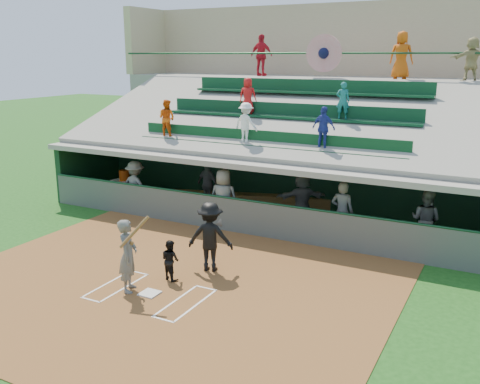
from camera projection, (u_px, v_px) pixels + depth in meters
The scene contains 22 objects.
ground at pixel (150, 295), 12.72m from camera, with size 100.00×100.00×0.00m, color #184914.
dirt_slab at pixel (162, 286), 13.15m from camera, with size 11.00×9.00×0.02m, color brown.
home_plate at pixel (150, 293), 12.71m from camera, with size 0.43×0.43×0.03m, color silver.
batters_box_chalk at pixel (150, 294), 12.72m from camera, with size 2.65×1.85×0.01m.
dugout_floor at pixel (268, 219), 18.51m from camera, with size 16.00×3.50×0.04m, color gray.
concourse_slab at pixel (332, 130), 23.73m from camera, with size 20.00×3.00×4.60m, color gray.
grandstand at pixel (308, 140), 21.18m from camera, with size 20.40×10.40×7.80m.
batter_at_plate at pixel (128, 255), 12.70m from camera, with size 0.96×0.81×1.95m.
catcher at pixel (170, 260), 13.43m from camera, with size 0.50×0.39×1.04m, color black.
home_umpire at pixel (210, 237), 13.93m from camera, with size 1.19×0.68×1.84m, color black.
dugout_bench at pixel (279, 202), 19.65m from camera, with size 16.38×0.49×0.49m, color olive.
white_table at pixel (124, 189), 20.99m from camera, with size 0.85×0.64×0.75m, color white.
water_cooler at pixel (124, 175), 20.78m from camera, with size 0.40×0.40×0.40m, color #CC450C.
dugout_player_a at pixel (136, 186), 19.17m from camera, with size 1.18×0.68×1.83m, color #575A55.
dugout_player_b at pixel (208, 184), 19.68m from camera, with size 1.02×0.42×1.74m, color #575954.
dugout_player_c at pixel (224, 198), 17.38m from camera, with size 0.95×0.62×1.94m, color #5D5F5A.
dugout_player_d at pixel (302, 199), 17.57m from camera, with size 1.67×0.53×1.80m, color #51524E.
dugout_player_e at pixel (342, 212), 15.98m from camera, with size 0.68×0.45×1.87m, color #52544F.
dugout_player_f at pixel (426, 220), 15.38m from camera, with size 0.87×0.67×1.78m, color #545752.
concourse_staff_a at pixel (262, 55), 24.16m from camera, with size 1.08×0.45×1.84m, color red.
concourse_staff_b at pixel (401, 55), 20.61m from camera, with size 0.89×0.58×1.83m, color #C74F0B.
concourse_staff_c at pixel (471, 59), 19.28m from camera, with size 1.45×0.46×1.57m, color tan.
Camera 1 is at (7.33, -9.38, 5.55)m, focal length 40.00 mm.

